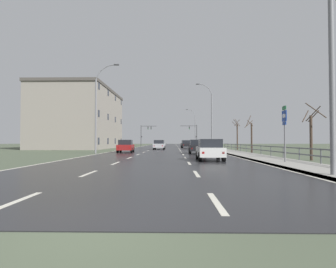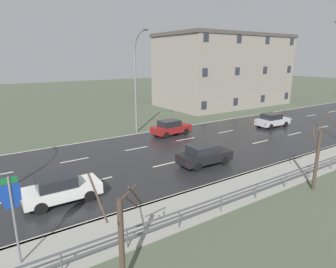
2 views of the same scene
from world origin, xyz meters
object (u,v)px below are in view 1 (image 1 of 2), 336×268
traffic_signal_right (194,132)px  car_distant (126,146)px  highway_sign (285,126)px  car_far_right (210,150)px  brick_building (81,119)px  street_lamp_distant (195,128)px  street_lamp_left_bank (97,110)px  car_far_left (159,145)px  street_lamp_foreground (326,35)px  traffic_signal_left (145,132)px  car_near_right (197,147)px  car_near_left (186,144)px  street_lamp_midground (211,117)px

traffic_signal_right → car_distant: (-11.60, -42.96, -3.09)m
highway_sign → car_distant: bearing=129.3°
car_far_right → brick_building: brick_building is taller
street_lamp_distant → street_lamp_left_bank: size_ratio=1.02×
street_lamp_distant → car_far_left: street_lamp_distant is taller
street_lamp_foreground → street_lamp_distant: street_lamp_foreground is taller
street_lamp_left_bank → traffic_signal_left: size_ratio=1.75×
street_lamp_left_bank → street_lamp_foreground: bearing=-53.4°
car_near_right → car_far_left: size_ratio=1.00×
street_lamp_foreground → traffic_signal_right: size_ratio=1.95×
traffic_signal_left → car_near_right: 47.36m
traffic_signal_right → car_near_right: size_ratio=1.43×
car_near_left → street_lamp_distant: bearing=78.4°
car_far_right → street_lamp_foreground: bearing=-68.6°
street_lamp_midground → highway_sign: street_lamp_midground is taller
traffic_signal_right → street_lamp_left_bank: bearing=-107.7°
car_near_left → traffic_signal_left: bearing=112.5°
brick_building → car_near_right: bearing=-46.4°
car_distant → traffic_signal_left: bearing=89.7°
car_distant → brick_building: (-12.08, 18.81, 4.88)m
car_near_left → car_distant: (-8.36, -20.78, 0.00)m
street_lamp_left_bank → car_far_right: street_lamp_left_bank is taller
street_lamp_foreground → traffic_signal_right: 65.29m
street_lamp_distant → traffic_signal_left: street_lamp_distant is taller
street_lamp_distant → car_near_left: 24.16m
highway_sign → brick_building: bearing=125.8°
street_lamp_left_bank → brick_building: size_ratio=0.49×
street_lamp_left_bank → car_distant: 5.61m
traffic_signal_left → street_lamp_distant: bearing=4.4°
car_near_right → car_far_right: same height
street_lamp_midground → brick_building: (-24.05, 7.83, 0.38)m
car_far_right → car_distant: 15.69m
street_lamp_distant → car_distant: 46.06m
car_far_left → car_far_right: size_ratio=1.01×
car_near_left → car_distant: bearing=-114.8°
street_lamp_midground → car_distant: size_ratio=2.59×
highway_sign → brick_building: brick_building is taller
traffic_signal_right → brick_building: size_ratio=0.28×
street_lamp_distant → brick_building: bearing=-133.3°
street_lamp_midground → car_near_left: street_lamp_midground is taller
traffic_signal_left → car_far_left: size_ratio=1.42×
street_lamp_foreground → street_lamp_midground: street_lamp_foreground is taller
street_lamp_left_bank → car_far_left: (6.37, 14.04, -4.22)m
brick_building → traffic_signal_left: bearing=68.1°
street_lamp_left_bank → highway_sign: bearing=-40.5°
street_lamp_midground → car_far_left: size_ratio=2.61×
car_far_left → car_near_left: (4.85, 9.08, 0.00)m
street_lamp_foreground → traffic_signal_left: size_ratio=1.97×
car_near_right → car_far_right: bearing=-88.3°
traffic_signal_right → car_far_right: 56.29m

